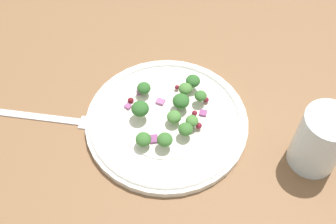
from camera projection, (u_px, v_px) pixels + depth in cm
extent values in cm
cube|color=brown|center=(170.00, 129.00, 65.04)|extent=(180.00, 180.00, 2.00)
cylinder|color=white|center=(168.00, 120.00, 64.17)|extent=(25.63, 25.63, 1.20)
torus|color=white|center=(168.00, 118.00, 63.68)|extent=(24.58, 24.58, 1.00)
cylinder|color=white|center=(168.00, 117.00, 63.60)|extent=(14.86, 14.86, 0.20)
cylinder|color=#ADD18E|center=(141.00, 113.00, 62.59)|extent=(1.02, 1.02, 1.02)
ellipsoid|color=#2D6028|center=(140.00, 109.00, 61.60)|extent=(2.73, 2.73, 2.05)
cylinder|color=#9EC684|center=(200.00, 99.00, 64.42)|extent=(0.73, 0.73, 0.73)
ellipsoid|color=#386B2D|center=(201.00, 96.00, 63.72)|extent=(1.94, 1.94, 1.46)
cylinder|color=#9EC684|center=(165.00, 143.00, 59.55)|extent=(0.86, 0.86, 0.86)
ellipsoid|color=#386B2D|center=(165.00, 140.00, 58.72)|extent=(2.31, 2.31, 1.73)
cylinder|color=#ADD18E|center=(144.00, 143.00, 60.04)|extent=(0.87, 0.87, 0.87)
ellipsoid|color=#386B2D|center=(143.00, 139.00, 59.20)|extent=(2.32, 2.32, 1.74)
cylinder|color=#8EB77A|center=(179.00, 105.00, 64.04)|extent=(1.00, 1.00, 1.00)
ellipsoid|color=#2D6028|center=(179.00, 100.00, 63.08)|extent=(2.66, 2.66, 2.00)
cylinder|color=#8EB77A|center=(192.00, 124.00, 61.79)|extent=(0.74, 0.74, 0.74)
ellipsoid|color=#477A38|center=(192.00, 121.00, 61.08)|extent=(1.97, 1.97, 1.48)
cylinder|color=#ADD18E|center=(185.00, 93.00, 65.23)|extent=(0.83, 0.83, 0.83)
ellipsoid|color=#477A38|center=(185.00, 89.00, 64.43)|extent=(2.20, 2.20, 1.65)
cylinder|color=#8EB77A|center=(144.00, 92.00, 65.80)|extent=(0.84, 0.84, 0.84)
ellipsoid|color=#2D6028|center=(144.00, 88.00, 64.99)|extent=(2.23, 2.23, 1.67)
cylinder|color=#9EC684|center=(185.00, 133.00, 60.73)|extent=(0.82, 0.82, 0.82)
ellipsoid|color=#386B2D|center=(186.00, 129.00, 59.94)|extent=(2.20, 2.20, 1.65)
cylinder|color=#9EC684|center=(193.00, 85.00, 66.35)|extent=(0.89, 0.89, 0.89)
ellipsoid|color=#2D6028|center=(193.00, 81.00, 65.49)|extent=(2.36, 2.36, 1.77)
cylinder|color=#9EC684|center=(173.00, 121.00, 62.39)|extent=(0.84, 0.84, 0.84)
ellipsoid|color=#477A38|center=(173.00, 118.00, 61.58)|extent=(2.25, 2.25, 1.69)
sphere|color=maroon|center=(131.00, 100.00, 65.09)|extent=(0.99, 0.99, 0.99)
sphere|color=maroon|center=(147.00, 136.00, 60.79)|extent=(0.74, 0.74, 0.74)
sphere|color=maroon|center=(195.00, 113.00, 63.62)|extent=(0.84, 0.84, 0.84)
sphere|color=maroon|center=(206.00, 100.00, 64.78)|extent=(0.92, 0.92, 0.92)
sphere|color=maroon|center=(177.00, 87.00, 66.31)|extent=(0.76, 0.76, 0.76)
sphere|color=maroon|center=(199.00, 126.00, 61.55)|extent=(0.99, 0.99, 0.99)
cube|color=#A35B93|center=(140.00, 91.00, 66.40)|extent=(1.71, 1.71, 0.40)
cube|color=#843D75|center=(152.00, 138.00, 60.94)|extent=(1.82, 1.83, 0.49)
cube|color=#843D75|center=(203.00, 113.00, 63.72)|extent=(1.49, 1.46, 0.30)
cube|color=#A35B93|center=(143.00, 108.00, 64.30)|extent=(1.18, 1.22, 0.55)
cube|color=#A35B93|center=(161.00, 102.00, 65.10)|extent=(1.51, 1.32, 0.59)
cube|color=#934C84|center=(128.00, 106.00, 64.46)|extent=(1.03, 0.93, 0.44)
cube|color=silver|center=(35.00, 116.00, 65.04)|extent=(13.95, 7.79, 0.50)
cube|color=silver|center=(91.00, 123.00, 64.23)|extent=(4.29, 3.76, 0.50)
cylinder|color=silver|center=(320.00, 140.00, 56.53)|extent=(7.07, 7.07, 10.19)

